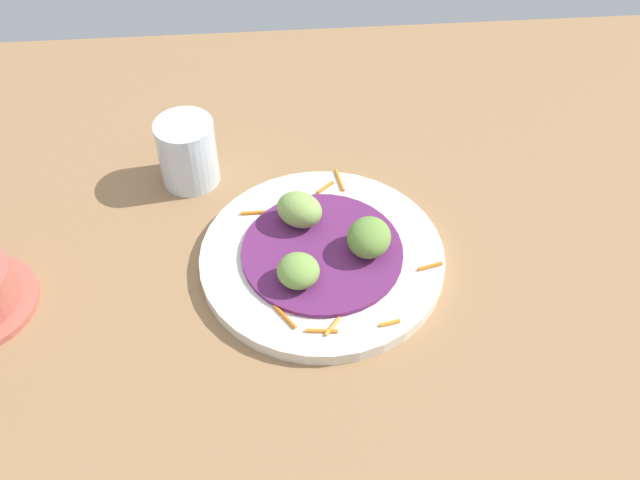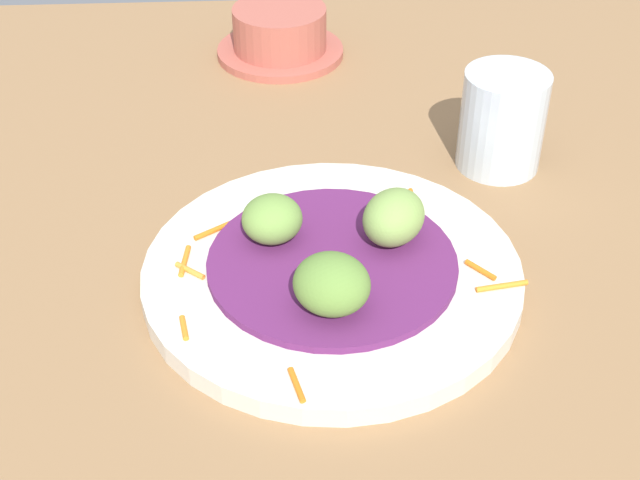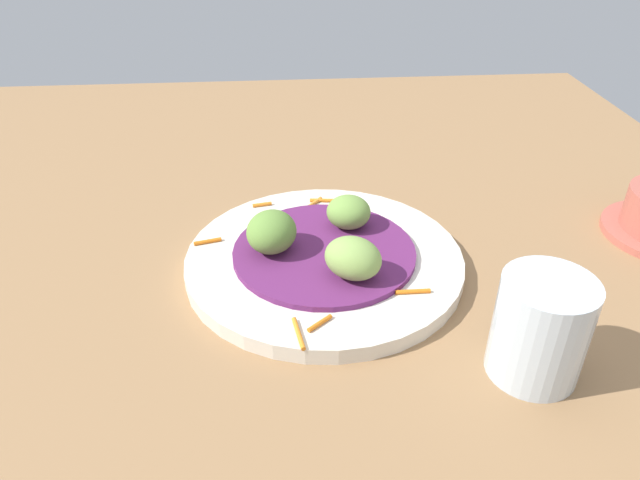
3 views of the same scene
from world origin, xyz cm
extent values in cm
cube|color=#936D47|center=(0.00, 0.00, 1.00)|extent=(110.00, 110.00, 2.00)
cylinder|color=silver|center=(2.46, -5.92, 2.79)|extent=(27.46, 27.46, 1.58)
cylinder|color=#60235B|center=(2.46, -5.92, 3.87)|extent=(18.07, 18.07, 0.59)
cylinder|color=orange|center=(9.89, -12.80, 3.78)|extent=(3.19, 0.41, 0.40)
cylinder|color=orange|center=(2.22, 4.25, 3.78)|extent=(1.93, 2.26, 0.40)
cylinder|color=orange|center=(3.36, 4.70, 3.78)|extent=(3.29, 0.74, 0.40)
cylinder|color=orange|center=(-0.65, -17.59, 3.78)|extent=(1.01, 3.79, 0.40)
cylinder|color=orange|center=(-9.22, -2.97, 3.78)|extent=(2.81, 1.07, 0.40)
cylinder|color=orange|center=(-3.71, 4.29, 3.78)|extent=(2.18, 0.80, 0.40)
cylinder|color=orange|center=(7.03, 2.62, 3.78)|extent=(2.37, 3.26, 0.40)
cylinder|color=orange|center=(1.19, -16.45, 3.78)|extent=(2.26, 1.99, 0.40)
ellipsoid|color=#759E47|center=(5.33, -1.70, 5.84)|extent=(5.85, 5.77, 3.35)
ellipsoid|color=olive|center=(-2.64, -5.54, 6.20)|extent=(6.45, 6.66, 4.07)
ellipsoid|color=#84A851|center=(4.67, -10.52, 6.12)|extent=(6.83, 6.50, 3.92)
cylinder|color=silver|center=(17.70, -21.30, 6.31)|extent=(7.18, 7.18, 8.63)
camera|label=1|loc=(7.01, 48.13, 64.72)|focal=41.09mm
camera|label=2|loc=(-47.40, -2.34, 44.37)|focal=50.28mm
camera|label=3|loc=(-1.74, -53.75, 36.18)|focal=32.88mm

